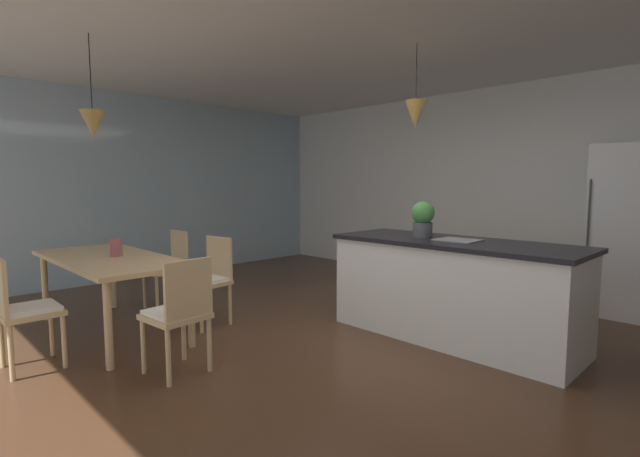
{
  "coord_description": "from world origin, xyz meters",
  "views": [
    {
      "loc": [
        2.6,
        -2.78,
        1.4
      ],
      "look_at": [
        -0.21,
        -0.01,
        1.01
      ],
      "focal_mm": 25.26,
      "sensor_mm": 36.0,
      "label": 1
    }
  ],
  "objects_px": {
    "chair_far_right": "(209,277)",
    "potted_plant_on_island": "(423,218)",
    "chair_far_left": "(169,266)",
    "chair_kitchen_end": "(179,311)",
    "dining_table": "(110,264)",
    "kitchen_island": "(452,288)",
    "chair_near_right": "(23,308)",
    "refrigerator": "(630,231)",
    "vase_on_dining_table": "(116,248)"
  },
  "relations": [
    {
      "from": "dining_table",
      "to": "kitchen_island",
      "type": "distance_m",
      "value": 3.18
    },
    {
      "from": "vase_on_dining_table",
      "to": "chair_kitchen_end",
      "type": "bearing_deg",
      "value": -2.26
    },
    {
      "from": "chair_near_right",
      "to": "chair_kitchen_end",
      "type": "bearing_deg",
      "value": 41.41
    },
    {
      "from": "dining_table",
      "to": "chair_near_right",
      "type": "xyz_separation_m",
      "value": [
        0.44,
        -0.79,
        -0.18
      ]
    },
    {
      "from": "potted_plant_on_island",
      "to": "chair_kitchen_end",
      "type": "bearing_deg",
      "value": -107.55
    },
    {
      "from": "kitchen_island",
      "to": "vase_on_dining_table",
      "type": "bearing_deg",
      "value": -137.97
    },
    {
      "from": "chair_far_left",
      "to": "chair_far_right",
      "type": "distance_m",
      "value": 0.87
    },
    {
      "from": "refrigerator",
      "to": "vase_on_dining_table",
      "type": "xyz_separation_m",
      "value": [
        -3.27,
        -4.07,
        -0.1
      ]
    },
    {
      "from": "dining_table",
      "to": "chair_far_right",
      "type": "distance_m",
      "value": 0.92
    },
    {
      "from": "refrigerator",
      "to": "vase_on_dining_table",
      "type": "relative_size",
      "value": 11.13
    },
    {
      "from": "chair_kitchen_end",
      "to": "chair_far_right",
      "type": "bearing_deg",
      "value": 139.07
    },
    {
      "from": "chair_kitchen_end",
      "to": "chair_far_right",
      "type": "relative_size",
      "value": 1.0
    },
    {
      "from": "refrigerator",
      "to": "vase_on_dining_table",
      "type": "bearing_deg",
      "value": -128.77
    },
    {
      "from": "kitchen_island",
      "to": "refrigerator",
      "type": "height_order",
      "value": "refrigerator"
    },
    {
      "from": "kitchen_island",
      "to": "potted_plant_on_island",
      "type": "height_order",
      "value": "potted_plant_on_island"
    },
    {
      "from": "kitchen_island",
      "to": "dining_table",
      "type": "bearing_deg",
      "value": -137.49
    },
    {
      "from": "potted_plant_on_island",
      "to": "vase_on_dining_table",
      "type": "bearing_deg",
      "value": -133.62
    },
    {
      "from": "dining_table",
      "to": "chair_far_right",
      "type": "relative_size",
      "value": 2.23
    },
    {
      "from": "dining_table",
      "to": "refrigerator",
      "type": "distance_m",
      "value": 5.28
    },
    {
      "from": "vase_on_dining_table",
      "to": "chair_near_right",
      "type": "bearing_deg",
      "value": -64.06
    },
    {
      "from": "kitchen_island",
      "to": "vase_on_dining_table",
      "type": "distance_m",
      "value": 3.14
    },
    {
      "from": "chair_near_right",
      "to": "potted_plant_on_island",
      "type": "relative_size",
      "value": 2.56
    },
    {
      "from": "chair_far_left",
      "to": "chair_near_right",
      "type": "bearing_deg",
      "value": -61.2
    },
    {
      "from": "refrigerator",
      "to": "chair_far_right",
      "type": "bearing_deg",
      "value": -130.63
    },
    {
      "from": "chair_far_left",
      "to": "chair_kitchen_end",
      "type": "distance_m",
      "value": 1.94
    },
    {
      "from": "chair_far_left",
      "to": "kitchen_island",
      "type": "relative_size",
      "value": 0.39
    },
    {
      "from": "refrigerator",
      "to": "potted_plant_on_island",
      "type": "distance_m",
      "value": 2.36
    },
    {
      "from": "chair_near_right",
      "to": "refrigerator",
      "type": "bearing_deg",
      "value": 59.85
    },
    {
      "from": "kitchen_island",
      "to": "chair_far_right",
      "type": "bearing_deg",
      "value": -144.65
    },
    {
      "from": "kitchen_island",
      "to": "chair_kitchen_end",
      "type": "bearing_deg",
      "value": -115.13
    },
    {
      "from": "chair_far_left",
      "to": "chair_kitchen_end",
      "type": "height_order",
      "value": "same"
    },
    {
      "from": "chair_far_left",
      "to": "kitchen_island",
      "type": "xyz_separation_m",
      "value": [
        2.78,
        1.36,
        -0.01
      ]
    },
    {
      "from": "kitchen_island",
      "to": "vase_on_dining_table",
      "type": "height_order",
      "value": "kitchen_island"
    },
    {
      "from": "chair_far_right",
      "to": "potted_plant_on_island",
      "type": "xyz_separation_m",
      "value": [
        1.58,
        1.36,
        0.61
      ]
    },
    {
      "from": "chair_far_left",
      "to": "chair_kitchen_end",
      "type": "bearing_deg",
      "value": -23.94
    },
    {
      "from": "chair_kitchen_end",
      "to": "chair_far_left",
      "type": "bearing_deg",
      "value": 156.06
    },
    {
      "from": "kitchen_island",
      "to": "refrigerator",
      "type": "relative_size",
      "value": 1.22
    },
    {
      "from": "refrigerator",
      "to": "dining_table",
      "type": "bearing_deg",
      "value": -128.59
    },
    {
      "from": "dining_table",
      "to": "potted_plant_on_island",
      "type": "bearing_deg",
      "value": 46.81
    },
    {
      "from": "chair_near_right",
      "to": "kitchen_island",
      "type": "distance_m",
      "value": 3.5
    },
    {
      "from": "chair_far_right",
      "to": "chair_kitchen_end",
      "type": "bearing_deg",
      "value": -40.93
    },
    {
      "from": "dining_table",
      "to": "chair_far_right",
      "type": "bearing_deg",
      "value": 61.43
    },
    {
      "from": "chair_near_right",
      "to": "refrigerator",
      "type": "height_order",
      "value": "refrigerator"
    },
    {
      "from": "vase_on_dining_table",
      "to": "refrigerator",
      "type": "bearing_deg",
      "value": 51.23
    },
    {
      "from": "kitchen_island",
      "to": "chair_near_right",
      "type": "bearing_deg",
      "value": -122.98
    },
    {
      "from": "chair_far_left",
      "to": "chair_far_right",
      "type": "relative_size",
      "value": 1.0
    },
    {
      "from": "chair_kitchen_end",
      "to": "refrigerator",
      "type": "height_order",
      "value": "refrigerator"
    },
    {
      "from": "chair_far_left",
      "to": "potted_plant_on_island",
      "type": "xyz_separation_m",
      "value": [
        2.45,
        1.36,
        0.61
      ]
    },
    {
      "from": "chair_far_left",
      "to": "potted_plant_on_island",
      "type": "distance_m",
      "value": 2.87
    },
    {
      "from": "chair_near_right",
      "to": "potted_plant_on_island",
      "type": "bearing_deg",
      "value": 61.73
    }
  ]
}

